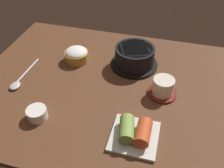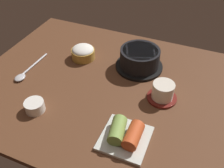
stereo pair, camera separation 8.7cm
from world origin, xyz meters
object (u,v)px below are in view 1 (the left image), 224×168
object	(u,v)px
kimchi_plate	(135,133)
side_bowl_near	(37,113)
spoon	(19,81)
tea_cup_with_saucer	(163,87)
rice_bowl	(76,55)
stone_pot	(134,57)

from	to	relation	value
kimchi_plate	side_bowl_near	xyz separation A→B (cm)	(-31.34, -0.35, -0.24)
side_bowl_near	spoon	distance (cm)	20.60
tea_cup_with_saucer	side_bowl_near	xyz separation A→B (cm)	(-37.10, -21.34, -1.17)
rice_bowl	spoon	size ratio (longest dim) A/B	0.49
side_bowl_near	spoon	world-z (taller)	side_bowl_near
side_bowl_near	spoon	size ratio (longest dim) A/B	0.32
rice_bowl	tea_cup_with_saucer	size ratio (longest dim) A/B	0.94
stone_pot	kimchi_plate	size ratio (longest dim) A/B	1.34
rice_bowl	side_bowl_near	size ratio (longest dim) A/B	1.51
rice_bowl	kimchi_plate	xyz separation A→B (cm)	(30.58, -32.24, -0.67)
side_bowl_near	tea_cup_with_saucer	bearing A→B (deg)	29.91
side_bowl_near	spoon	bearing A→B (deg)	136.94
kimchi_plate	side_bowl_near	bearing A→B (deg)	-179.35
stone_pot	spoon	world-z (taller)	stone_pot
rice_bowl	side_bowl_near	world-z (taller)	rice_bowl
stone_pot	kimchi_plate	world-z (taller)	stone_pot
rice_bowl	kimchi_plate	bearing A→B (deg)	-46.51
tea_cup_with_saucer	stone_pot	bearing A→B (deg)	132.30
stone_pot	rice_bowl	size ratio (longest dim) A/B	1.93
stone_pot	tea_cup_with_saucer	xyz separation A→B (cm)	(12.84, -14.12, -0.98)
rice_bowl	tea_cup_with_saucer	distance (cm)	38.05
tea_cup_with_saucer	side_bowl_near	size ratio (longest dim) A/B	1.60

